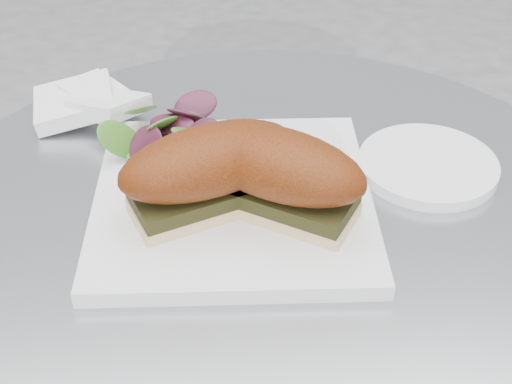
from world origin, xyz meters
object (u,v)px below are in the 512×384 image
(sandwich_left, at_px, (210,169))
(saucer, at_px, (428,165))
(plate, at_px, (233,199))
(sandwich_right, at_px, (277,172))

(sandwich_left, distance_m, saucer, 0.24)
(plate, xyz_separation_m, sandwich_right, (0.04, -0.03, 0.05))
(sandwich_right, relative_size, saucer, 1.28)
(sandwich_left, relative_size, saucer, 1.30)
(sandwich_right, bearing_deg, sandwich_left, -157.19)
(sandwich_left, xyz_separation_m, saucer, (0.22, 0.05, -0.05))
(saucer, bearing_deg, sandwich_right, -158.43)
(plate, relative_size, sandwich_left, 1.43)
(saucer, bearing_deg, plate, -170.05)
(saucer, bearing_deg, sandwich_left, -166.40)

